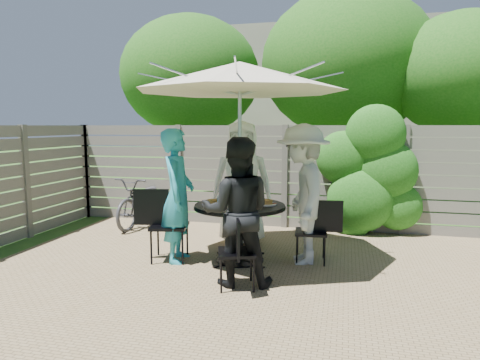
% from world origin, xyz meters
% --- Properties ---
extents(backyard_envelope, '(60.00, 60.00, 5.00)m').
position_xyz_m(backyard_envelope, '(0.09, 10.29, 2.61)').
color(backyard_envelope, '#2B5219').
rests_on(backyard_envelope, ground).
extents(patio_table, '(1.43, 1.43, 0.79)m').
position_xyz_m(patio_table, '(-0.31, 0.93, 0.55)').
color(patio_table, black).
rests_on(patio_table, ground).
extents(umbrella, '(3.23, 3.23, 2.65)m').
position_xyz_m(umbrella, '(-0.31, 0.93, 2.45)').
color(umbrella, silver).
rests_on(umbrella, ground).
extents(chair_back, '(0.55, 0.71, 0.93)m').
position_xyz_m(chair_back, '(-0.51, 1.87, 0.28)').
color(chair_back, black).
rests_on(chair_back, ground).
extents(person_back, '(1.04, 0.79, 1.91)m').
position_xyz_m(person_back, '(-0.48, 1.74, 0.95)').
color(person_back, white).
rests_on(person_back, ground).
extents(chair_left, '(0.75, 0.57, 0.99)m').
position_xyz_m(chair_left, '(-1.25, 0.73, 0.30)').
color(chair_left, black).
rests_on(chair_left, ground).
extents(person_left, '(0.56, 0.73, 1.80)m').
position_xyz_m(person_left, '(-1.12, 0.75, 0.90)').
color(person_left, teal).
rests_on(person_left, ground).
extents(chair_front, '(0.52, 0.65, 0.86)m').
position_xyz_m(chair_front, '(-0.10, -0.02, 0.26)').
color(chair_front, black).
rests_on(chair_front, ground).
extents(person_front, '(0.95, 0.80, 1.71)m').
position_xyz_m(person_front, '(-0.13, 0.11, 0.85)').
color(person_front, black).
rests_on(person_front, ground).
extents(chair_right, '(0.63, 0.45, 0.86)m').
position_xyz_m(chair_right, '(0.64, 1.12, 0.26)').
color(chair_right, black).
rests_on(chair_right, ground).
extents(person_right, '(0.92, 1.32, 1.86)m').
position_xyz_m(person_right, '(0.51, 1.10, 0.93)').
color(person_right, beige).
rests_on(person_right, ground).
extents(plate_back, '(0.26, 0.26, 0.06)m').
position_xyz_m(plate_back, '(-0.38, 1.28, 0.81)').
color(plate_back, white).
rests_on(plate_back, patio_table).
extents(plate_left, '(0.26, 0.26, 0.06)m').
position_xyz_m(plate_left, '(-0.66, 0.85, 0.81)').
color(plate_left, white).
rests_on(plate_left, patio_table).
extents(plate_front, '(0.26, 0.26, 0.06)m').
position_xyz_m(plate_front, '(-0.23, 0.57, 0.81)').
color(plate_front, white).
rests_on(plate_front, patio_table).
extents(plate_right, '(0.26, 0.26, 0.06)m').
position_xyz_m(plate_right, '(0.05, 1.00, 0.81)').
color(plate_right, white).
rests_on(plate_right, patio_table).
extents(glass_back, '(0.07, 0.07, 0.14)m').
position_xyz_m(glass_back, '(-0.46, 1.16, 0.86)').
color(glass_back, silver).
rests_on(glass_back, patio_table).
extents(glass_left, '(0.07, 0.07, 0.14)m').
position_xyz_m(glass_left, '(-0.54, 0.77, 0.86)').
color(glass_left, silver).
rests_on(glass_left, patio_table).
extents(glass_front, '(0.07, 0.07, 0.14)m').
position_xyz_m(glass_front, '(-0.15, 0.69, 0.86)').
color(glass_front, silver).
rests_on(glass_front, patio_table).
extents(glass_right, '(0.07, 0.07, 0.14)m').
position_xyz_m(glass_right, '(-0.07, 1.08, 0.86)').
color(glass_right, silver).
rests_on(glass_right, patio_table).
extents(syrup_jug, '(0.09, 0.09, 0.16)m').
position_xyz_m(syrup_jug, '(-0.37, 0.96, 0.87)').
color(syrup_jug, '#59280C').
rests_on(syrup_jug, patio_table).
extents(coffee_cup, '(0.08, 0.08, 0.12)m').
position_xyz_m(coffee_cup, '(-0.25, 1.16, 0.85)').
color(coffee_cup, '#C6B293').
rests_on(coffee_cup, patio_table).
extents(bicycle, '(0.75, 1.80, 0.92)m').
position_xyz_m(bicycle, '(-2.53, 2.60, 0.46)').
color(bicycle, '#333338').
rests_on(bicycle, ground).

